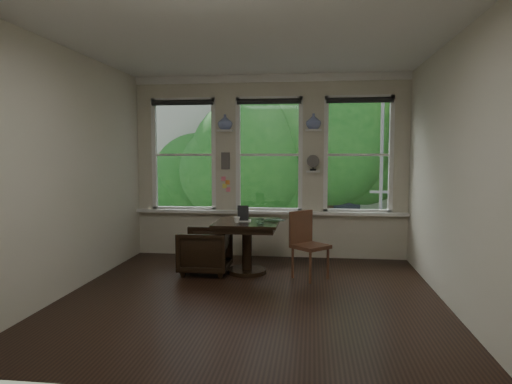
# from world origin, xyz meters

# --- Properties ---
(ground) EXTENTS (4.50, 4.50, 0.00)m
(ground) POSITION_xyz_m (0.00, 0.00, 0.00)
(ground) COLOR black
(ground) RESTS_ON ground
(ceiling) EXTENTS (4.50, 4.50, 0.00)m
(ceiling) POSITION_xyz_m (0.00, 0.00, 3.00)
(ceiling) COLOR silver
(ceiling) RESTS_ON ground
(wall_back) EXTENTS (4.50, 0.00, 4.50)m
(wall_back) POSITION_xyz_m (0.00, 2.25, 1.50)
(wall_back) COLOR beige
(wall_back) RESTS_ON ground
(wall_front) EXTENTS (4.50, 0.00, 4.50)m
(wall_front) POSITION_xyz_m (0.00, -2.25, 1.50)
(wall_front) COLOR beige
(wall_front) RESTS_ON ground
(wall_left) EXTENTS (0.00, 4.50, 4.50)m
(wall_left) POSITION_xyz_m (-2.25, 0.00, 1.50)
(wall_left) COLOR beige
(wall_left) RESTS_ON ground
(wall_right) EXTENTS (0.00, 4.50, 4.50)m
(wall_right) POSITION_xyz_m (2.25, 0.00, 1.50)
(wall_right) COLOR beige
(wall_right) RESTS_ON ground
(window_left) EXTENTS (1.10, 0.12, 1.90)m
(window_left) POSITION_xyz_m (-1.45, 2.25, 1.70)
(window_left) COLOR white
(window_left) RESTS_ON ground
(window_center) EXTENTS (1.10, 0.12, 1.90)m
(window_center) POSITION_xyz_m (0.00, 2.25, 1.70)
(window_center) COLOR white
(window_center) RESTS_ON ground
(window_right) EXTENTS (1.10, 0.12, 1.90)m
(window_right) POSITION_xyz_m (1.45, 2.25, 1.70)
(window_right) COLOR white
(window_right) RESTS_ON ground
(shelf_left) EXTENTS (0.26, 0.16, 0.03)m
(shelf_left) POSITION_xyz_m (-0.72, 2.15, 2.10)
(shelf_left) COLOR white
(shelf_left) RESTS_ON ground
(shelf_right) EXTENTS (0.26, 0.16, 0.03)m
(shelf_right) POSITION_xyz_m (0.72, 2.15, 2.10)
(shelf_right) COLOR white
(shelf_right) RESTS_ON ground
(intercom) EXTENTS (0.14, 0.06, 0.28)m
(intercom) POSITION_xyz_m (-0.72, 2.18, 1.60)
(intercom) COLOR #59544F
(intercom) RESTS_ON ground
(sticky_notes) EXTENTS (0.16, 0.01, 0.24)m
(sticky_notes) POSITION_xyz_m (-0.72, 2.19, 1.25)
(sticky_notes) COLOR pink
(sticky_notes) RESTS_ON ground
(desk_fan) EXTENTS (0.20, 0.20, 0.24)m
(desk_fan) POSITION_xyz_m (0.72, 2.13, 1.53)
(desk_fan) COLOR #59544F
(desk_fan) RESTS_ON ground
(vase_left) EXTENTS (0.24, 0.24, 0.25)m
(vase_left) POSITION_xyz_m (-0.72, 2.15, 2.24)
(vase_left) COLOR silver
(vase_left) RESTS_ON shelf_left
(vase_right) EXTENTS (0.24, 0.24, 0.25)m
(vase_right) POSITION_xyz_m (0.72, 2.15, 2.24)
(vase_right) COLOR silver
(vase_right) RESTS_ON shelf_right
(table) EXTENTS (0.90, 0.90, 0.75)m
(table) POSITION_xyz_m (-0.21, 1.08, 0.38)
(table) COLOR black
(table) RESTS_ON ground
(armchair_left) EXTENTS (0.71, 0.69, 0.64)m
(armchair_left) POSITION_xyz_m (-0.81, 1.00, 0.32)
(armchair_left) COLOR black
(armchair_left) RESTS_ON ground
(cushion_red) EXTENTS (0.45, 0.45, 0.06)m
(cushion_red) POSITION_xyz_m (-0.81, 1.00, 0.45)
(cushion_red) COLOR maroon
(cushion_red) RESTS_ON armchair_left
(side_chair_right) EXTENTS (0.59, 0.59, 0.92)m
(side_chair_right) POSITION_xyz_m (0.70, 0.89, 0.46)
(side_chair_right) COLOR #4C281B
(side_chair_right) RESTS_ON ground
(laptop) EXTENTS (0.40, 0.32, 0.03)m
(laptop) POSITION_xyz_m (0.15, 1.09, 0.76)
(laptop) COLOR black
(laptop) RESTS_ON table
(mug) EXTENTS (0.11, 0.11, 0.09)m
(mug) POSITION_xyz_m (-0.33, 0.95, 0.79)
(mug) COLOR white
(mug) RESTS_ON table
(drinking_glass) EXTENTS (0.12, 0.12, 0.09)m
(drinking_glass) POSITION_xyz_m (0.02, 0.76, 0.79)
(drinking_glass) COLOR white
(drinking_glass) RESTS_ON table
(tablet) EXTENTS (0.17, 0.09, 0.22)m
(tablet) POSITION_xyz_m (-0.28, 1.16, 0.86)
(tablet) COLOR black
(tablet) RESTS_ON table
(papers) EXTENTS (0.26, 0.32, 0.00)m
(papers) POSITION_xyz_m (-0.27, 1.15, 0.75)
(papers) COLOR silver
(papers) RESTS_ON table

